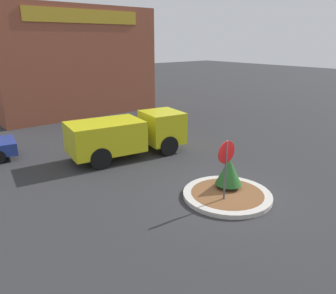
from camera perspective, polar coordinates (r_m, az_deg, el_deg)
name	(u,v)px	position (r m, az deg, el deg)	size (l,w,h in m)	color
ground_plane	(227,197)	(12.40, 10.23, -8.57)	(120.00, 120.00, 0.00)	#2D2D30
traffic_island	(227,195)	(12.36, 10.25, -8.23)	(3.24, 3.24, 0.16)	#BCB7AD
stop_sign	(226,160)	(11.31, 10.07, -2.26)	(0.79, 0.07, 2.32)	#4C4C51
island_shrub	(229,171)	(12.53, 10.58, -4.17)	(1.01, 1.01, 1.17)	brown
utility_truck	(127,134)	(16.13, -7.14, 2.33)	(5.95, 2.89, 2.03)	gold
storefront_building	(70,61)	(27.27, -16.62, 14.10)	(11.79, 6.07, 7.85)	brown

